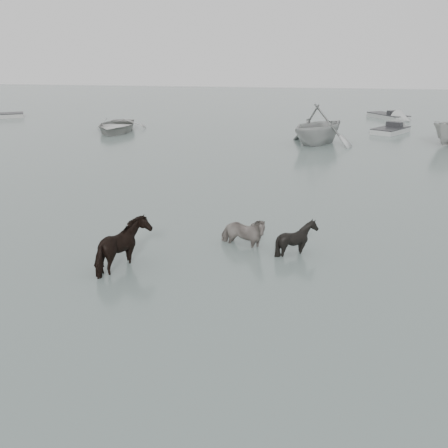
{
  "coord_description": "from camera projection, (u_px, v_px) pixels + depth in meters",
  "views": [
    {
      "loc": [
        2.61,
        -12.84,
        5.86
      ],
      "look_at": [
        0.33,
        0.76,
        1.0
      ],
      "focal_mm": 40.0,
      "sensor_mm": 36.0,
      "label": 1
    }
  ],
  "objects": [
    {
      "name": "ground",
      "position": [
        208.0,
        265.0,
        14.29
      ],
      "size": [
        140.0,
        140.0,
        0.0
      ],
      "primitive_type": "plane",
      "color": "slate",
      "rests_on": "ground"
    },
    {
      "name": "pony_black",
      "position": [
        297.0,
        233.0,
        14.91
      ],
      "size": [
        1.29,
        1.19,
        1.27
      ],
      "primitive_type": "imported",
      "rotation": [
        0.0,
        0.0,
        1.42
      ],
      "color": "black",
      "rests_on": "ground"
    },
    {
      "name": "rowboat_trail",
      "position": [
        319.0,
        123.0,
        31.97
      ],
      "size": [
        6.55,
        6.73,
        2.7
      ],
      "primitive_type": "imported",
      "rotation": [
        0.0,
        0.0,
        2.54
      ],
      "color": "#A8ABA9",
      "rests_on": "ground"
    },
    {
      "name": "pony_pinto",
      "position": [
        243.0,
        226.0,
        15.42
      ],
      "size": [
        1.77,
        1.17,
        1.37
      ],
      "primitive_type": "imported",
      "rotation": [
        0.0,
        0.0,
        1.29
      ],
      "color": "black",
      "rests_on": "ground"
    },
    {
      "name": "rowboat_lead",
      "position": [
        116.0,
        124.0,
        37.02
      ],
      "size": [
        4.48,
        5.81,
        1.11
      ],
      "primitive_type": "imported",
      "rotation": [
        0.0,
        0.0,
        0.13
      ],
      "color": "#B3B2AE",
      "rests_on": "ground"
    },
    {
      "name": "pony_dark",
      "position": [
        124.0,
        242.0,
        13.82
      ],
      "size": [
        1.53,
        1.73,
        1.59
      ],
      "primitive_type": "imported",
      "rotation": [
        0.0,
        0.0,
        1.69
      ],
      "color": "black",
      "rests_on": "ground"
    },
    {
      "name": "skiff_port",
      "position": [
        391.0,
        128.0,
        36.6
      ],
      "size": [
        3.85,
        4.7,
        0.75
      ],
      "primitive_type": null,
      "rotation": [
        0.0,
        0.0,
        0.99
      ],
      "color": "#A9ACA9",
      "rests_on": "ground"
    },
    {
      "name": "skiff_mid",
      "position": [
        388.0,
        114.0,
        44.33
      ],
      "size": [
        4.26,
        5.55,
        0.75
      ],
      "primitive_type": null,
      "rotation": [
        0.0,
        0.0,
        -1.02
      ],
      "color": "#999B99",
      "rests_on": "ground"
    }
  ]
}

